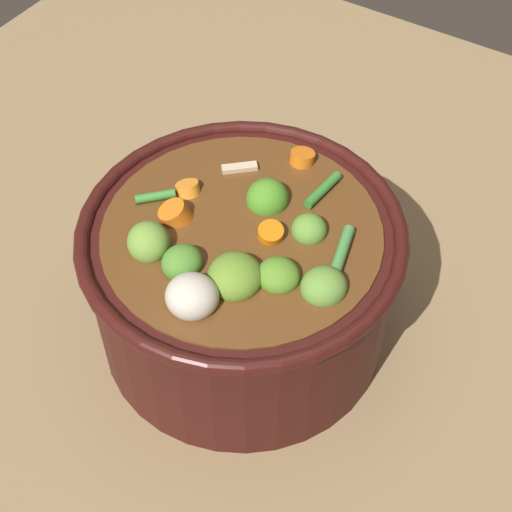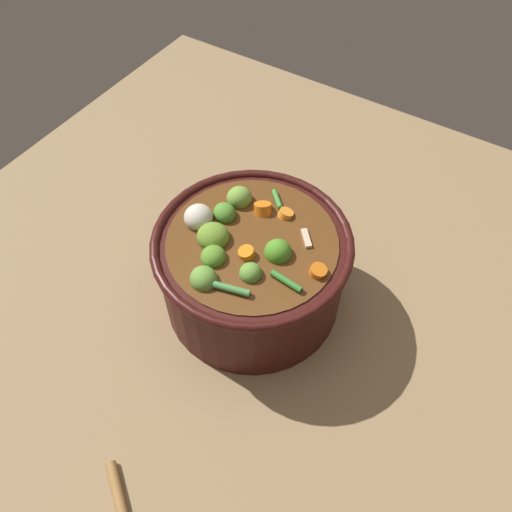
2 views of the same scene
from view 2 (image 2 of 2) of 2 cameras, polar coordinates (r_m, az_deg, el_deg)
The scene contains 2 objects.
ground_plane at distance 0.79m, azimuth -0.37°, elevation -4.50°, with size 1.10×1.10×0.00m, color #8C704C.
cooking_pot at distance 0.73m, azimuth -0.45°, elevation -1.34°, with size 0.27×0.27×0.16m.
Camera 2 is at (0.23, -0.36, 0.66)m, focal length 36.19 mm.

